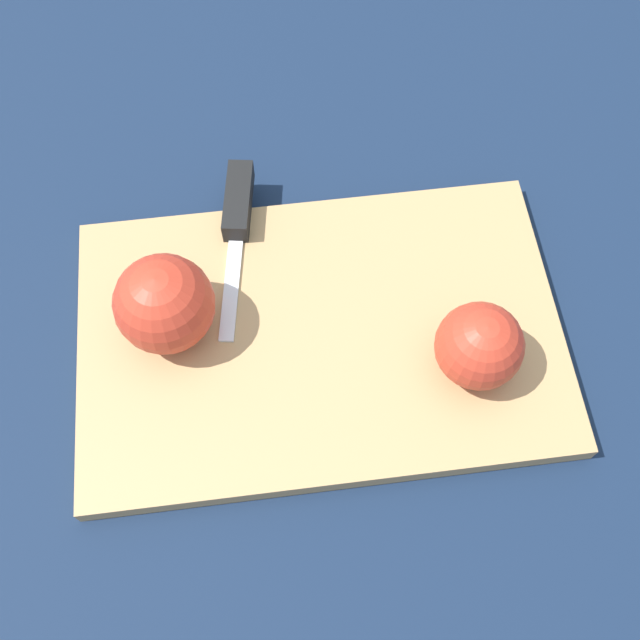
{
  "coord_description": "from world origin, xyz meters",
  "views": [
    {
      "loc": [
        0.05,
        0.27,
        0.59
      ],
      "look_at": [
        0.0,
        0.0,
        0.04
      ],
      "focal_mm": 42.0,
      "sensor_mm": 36.0,
      "label": 1
    }
  ],
  "objects": [
    {
      "name": "apple_half_left",
      "position": [
        -0.12,
        0.05,
        0.05
      ],
      "size": [
        0.07,
        0.07,
        0.07
      ],
      "rotation": [
        0.0,
        0.0,
        1.09
      ],
      "color": "red",
      "rests_on": "cutting_board"
    },
    {
      "name": "cutting_board",
      "position": [
        0.0,
        0.0,
        0.01
      ],
      "size": [
        0.43,
        0.29,
        0.02
      ],
      "color": "tan",
      "rests_on": "ground_plane"
    },
    {
      "name": "apple_half_right",
      "position": [
        0.12,
        -0.03,
        0.06
      ],
      "size": [
        0.08,
        0.08,
        0.08
      ],
      "rotation": [
        0.0,
        0.0,
        1.65
      ],
      "color": "red",
      "rests_on": "cutting_board"
    },
    {
      "name": "knife",
      "position": [
        0.05,
        -0.13,
        0.03
      ],
      "size": [
        0.06,
        0.17,
        0.02
      ],
      "rotation": [
        0.0,
        0.0,
        1.34
      ],
      "color": "silver",
      "rests_on": "cutting_board"
    },
    {
      "name": "ground_plane",
      "position": [
        0.0,
        0.0,
        0.0
      ],
      "size": [
        4.0,
        4.0,
        0.0
      ],
      "primitive_type": "plane",
      "color": "#14233D"
    }
  ]
}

